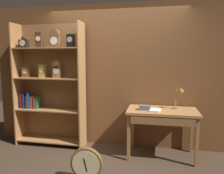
{
  "coord_description": "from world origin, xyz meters",
  "views": [
    {
      "loc": [
        0.75,
        -2.76,
        1.63
      ],
      "look_at": [
        0.05,
        0.64,
        1.18
      ],
      "focal_mm": 35.69,
      "sensor_mm": 36.0,
      "label": 1
    }
  ],
  "objects_px": {
    "bookshelf": "(49,83)",
    "desk_lamp": "(179,94)",
    "toolbox_small": "(145,108)",
    "round_clock_large": "(86,165)",
    "workbench": "(162,116)",
    "open_repair_manual": "(155,110)"
  },
  "relations": [
    {
      "from": "bookshelf",
      "to": "desk_lamp",
      "type": "distance_m",
      "value": 2.33
    },
    {
      "from": "round_clock_large",
      "to": "desk_lamp",
      "type": "bearing_deg",
      "value": 41.43
    },
    {
      "from": "toolbox_small",
      "to": "round_clock_large",
      "type": "bearing_deg",
      "value": -126.93
    },
    {
      "from": "workbench",
      "to": "open_repair_manual",
      "type": "xyz_separation_m",
      "value": [
        -0.11,
        -0.09,
        0.12
      ]
    },
    {
      "from": "desk_lamp",
      "to": "round_clock_large",
      "type": "bearing_deg",
      "value": -138.57
    },
    {
      "from": "workbench",
      "to": "open_repair_manual",
      "type": "relative_size",
      "value": 5.13
    },
    {
      "from": "desk_lamp",
      "to": "toolbox_small",
      "type": "distance_m",
      "value": 0.6
    },
    {
      "from": "workbench",
      "to": "toolbox_small",
      "type": "distance_m",
      "value": 0.32
    },
    {
      "from": "desk_lamp",
      "to": "toolbox_small",
      "type": "xyz_separation_m",
      "value": [
        -0.53,
        -0.16,
        -0.21
      ]
    },
    {
      "from": "toolbox_small",
      "to": "bookshelf",
      "type": "bearing_deg",
      "value": 173.11
    },
    {
      "from": "bookshelf",
      "to": "open_repair_manual",
      "type": "height_order",
      "value": "bookshelf"
    },
    {
      "from": "toolbox_small",
      "to": "round_clock_large",
      "type": "distance_m",
      "value": 1.3
    },
    {
      "from": "bookshelf",
      "to": "open_repair_manual",
      "type": "xyz_separation_m",
      "value": [
        1.96,
        -0.26,
        -0.36
      ]
    },
    {
      "from": "desk_lamp",
      "to": "round_clock_large",
      "type": "distance_m",
      "value": 1.83
    },
    {
      "from": "bookshelf",
      "to": "round_clock_large",
      "type": "bearing_deg",
      "value": -46.36
    },
    {
      "from": "workbench",
      "to": "round_clock_large",
      "type": "xyz_separation_m",
      "value": [
        -0.98,
        -0.98,
        -0.45
      ]
    },
    {
      "from": "bookshelf",
      "to": "desk_lamp",
      "type": "relative_size",
      "value": 5.7
    },
    {
      "from": "workbench",
      "to": "desk_lamp",
      "type": "distance_m",
      "value": 0.45
    },
    {
      "from": "bookshelf",
      "to": "toolbox_small",
      "type": "distance_m",
      "value": 1.83
    },
    {
      "from": "desk_lamp",
      "to": "open_repair_manual",
      "type": "xyz_separation_m",
      "value": [
        -0.37,
        -0.2,
        -0.24
      ]
    },
    {
      "from": "bookshelf",
      "to": "desk_lamp",
      "type": "bearing_deg",
      "value": -1.43
    },
    {
      "from": "bookshelf",
      "to": "workbench",
      "type": "relative_size",
      "value": 2.0
    }
  ]
}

